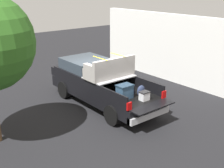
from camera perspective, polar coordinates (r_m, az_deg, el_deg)
ground_plane at (r=12.74m, az=-1.70°, el=-3.99°), size 40.00×40.00×0.00m
pickup_truck at (r=12.66m, az=-2.68°, el=0.41°), size 6.05×2.06×2.23m
building_facade at (r=16.21m, az=9.94°, el=7.29°), size 8.78×0.36×3.52m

